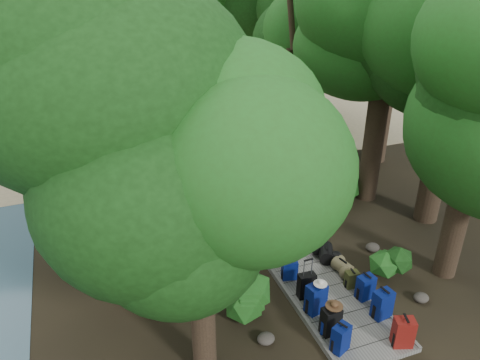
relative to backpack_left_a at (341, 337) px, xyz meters
name	(u,v)px	position (x,y,z in m)	size (l,w,h in m)	color
ground	(282,239)	(0.71, 4.41, -0.48)	(120.00, 120.00, 0.00)	black
sand_beach	(167,94)	(0.71, 20.41, -0.47)	(40.00, 22.00, 0.02)	tan
boardwalk	(269,221)	(0.71, 5.41, -0.42)	(2.00, 12.00, 0.12)	gray
backpack_left_a	(341,337)	(0.00, 0.00, 0.00)	(0.39, 0.27, 0.73)	navy
backpack_left_b	(331,320)	(0.05, 0.51, 0.02)	(0.41, 0.29, 0.76)	black
backpack_left_c	(316,297)	(0.08, 1.24, 0.06)	(0.45, 0.32, 0.84)	navy
backpack_left_d	(290,268)	(0.04, 2.58, -0.06)	(0.39, 0.28, 0.60)	navy
backpack_right_a	(404,331)	(1.34, -0.34, 0.02)	(0.43, 0.30, 0.77)	maroon
backpack_right_b	(383,303)	(1.44, 0.55, 0.03)	(0.44, 0.31, 0.79)	navy
backpack_right_c	(366,286)	(1.45, 1.24, -0.01)	(0.41, 0.29, 0.70)	navy
backpack_right_d	(352,278)	(1.37, 1.71, -0.12)	(0.32, 0.23, 0.49)	#3B411B
duffel_right_khaki	(342,267)	(1.46, 2.29, -0.19)	(0.35, 0.53, 0.35)	brown
duffel_right_black	(326,253)	(1.34, 2.95, -0.17)	(0.39, 0.63, 0.39)	black
suitcase_on_boardwalk	(306,285)	(0.11, 1.78, -0.03)	(0.43, 0.24, 0.66)	black
lone_suitcase_on_sand	(215,134)	(1.16, 12.53, -0.13)	(0.42, 0.24, 0.66)	black
hat_brown	(334,304)	(0.10, 0.51, 0.45)	(0.39, 0.39, 0.12)	#51351E
hat_white	(321,282)	(0.12, 1.19, 0.53)	(0.32, 0.32, 0.11)	silver
kayak	(121,131)	(-2.68, 14.72, -0.28)	(0.78, 3.58, 0.36)	red
sun_lounger	(261,113)	(4.19, 14.47, -0.13)	(0.67, 2.08, 0.67)	silver
tree_right_a	(479,127)	(4.12, 1.45, 3.68)	(5.00, 5.00, 8.33)	black
tree_right_b	(459,57)	(5.53, 3.89, 4.69)	(5.79, 5.79, 10.35)	black
tree_right_c	(385,60)	(4.55, 5.77, 4.27)	(5.50, 5.50, 9.51)	black
tree_right_d	(396,1)	(6.68, 8.37, 5.64)	(6.68, 6.68, 12.25)	black
tree_right_e	(305,47)	(4.91, 11.58, 3.58)	(4.52, 4.52, 8.13)	black
tree_right_f	(323,15)	(6.87, 13.75, 4.49)	(5.57, 5.57, 9.94)	black
tree_left_a	(199,226)	(-2.82, 0.66, 3.01)	(4.19, 4.19, 6.99)	black
tree_left_b	(110,114)	(-3.89, 3.21, 4.40)	(5.42, 5.42, 9.76)	black
tree_left_c	(114,87)	(-3.39, 7.17, 3.86)	(4.99, 4.99, 8.68)	black
tree_back_a	(130,27)	(-1.20, 19.03, 3.63)	(4.75, 4.75, 8.22)	black
tree_back_c	(250,3)	(5.61, 19.67, 4.43)	(5.45, 5.45, 9.82)	black
tree_back_d	(59,31)	(-4.64, 19.01, 3.64)	(4.95, 4.95, 8.25)	black
palm_right_a	(299,77)	(3.73, 9.74, 2.88)	(3.94, 3.94, 6.72)	#124113
palm_right_b	(270,36)	(5.24, 15.98, 3.26)	(3.88, 3.88, 7.49)	#124113
palm_right_c	(225,33)	(3.12, 16.71, 3.46)	(4.95, 4.95, 7.88)	#124113
palm_left_a	(77,79)	(-4.27, 11.41, 3.11)	(4.52, 4.52, 7.18)	#124113
rock_left_a	(266,339)	(-1.36, 0.84, -0.37)	(0.40, 0.36, 0.22)	#4C473F
rock_left_b	(203,294)	(-2.25, 2.75, -0.39)	(0.34, 0.30, 0.18)	#4C473F
rock_left_c	(217,241)	(-1.23, 4.78, -0.34)	(0.51, 0.46, 0.28)	#4C473F
rock_left_d	(180,204)	(-1.69, 7.40, -0.41)	(0.26, 0.23, 0.14)	#4C473F
rock_right_a	(421,298)	(2.78, 0.75, -0.38)	(0.38, 0.34, 0.21)	#4C473F
rock_right_b	(373,247)	(2.90, 2.97, -0.37)	(0.41, 0.37, 0.22)	#4C473F
rock_right_c	(317,201)	(2.71, 5.92, -0.38)	(0.36, 0.32, 0.20)	#4C473F
shrub_left_a	(249,300)	(-1.43, 1.69, 0.05)	(1.19, 1.19, 1.07)	#1F5218
shrub_left_b	(198,224)	(-1.61, 5.52, -0.11)	(0.83, 0.83, 0.75)	#1F5218
shrub_left_c	(150,173)	(-2.35, 9.16, 0.06)	(1.21, 1.21, 1.09)	#1F5218
shrub_right_a	(389,264)	(2.52, 1.76, -0.01)	(1.05, 1.05, 0.94)	#1F5218
shrub_right_b	(340,181)	(3.58, 6.01, 0.18)	(1.48, 1.48, 1.33)	#1F5218
shrub_right_c	(262,149)	(2.46, 10.22, -0.13)	(0.78, 0.78, 0.70)	#1F5218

